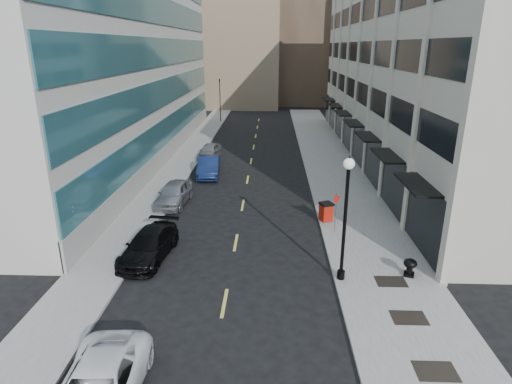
# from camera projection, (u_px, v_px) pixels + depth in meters

# --- Properties ---
(ground) EXTENTS (160.00, 160.00, 0.00)m
(ground) POSITION_uv_depth(u_px,v_px,m) (219.00, 332.00, 16.64)
(ground) COLOR black
(ground) RESTS_ON ground
(sidewalk_right) EXTENTS (5.00, 80.00, 0.15)m
(sidewalk_right) POSITION_uv_depth(u_px,v_px,m) (338.00, 180.00, 35.25)
(sidewalk_right) COLOR gray
(sidewalk_right) RESTS_ON ground
(sidewalk_left) EXTENTS (3.00, 80.00, 0.15)m
(sidewalk_left) POSITION_uv_depth(u_px,v_px,m) (170.00, 178.00, 35.74)
(sidewalk_left) COLOR gray
(sidewalk_left) RESTS_ON ground
(building_right) EXTENTS (15.30, 46.50, 18.25)m
(building_right) POSITION_uv_depth(u_px,v_px,m) (438.00, 64.00, 38.62)
(building_right) COLOR #B4AC98
(building_right) RESTS_ON ground
(building_left) EXTENTS (16.14, 46.00, 20.00)m
(building_left) POSITION_uv_depth(u_px,v_px,m) (79.00, 52.00, 39.46)
(building_left) COLOR beige
(building_left) RESTS_ON ground
(skyline_tan_near) EXTENTS (14.00, 18.00, 28.00)m
(skyline_tan_near) POSITION_uv_depth(u_px,v_px,m) (240.00, 25.00, 76.48)
(skyline_tan_near) COLOR #806B53
(skyline_tan_near) RESTS_ON ground
(skyline_brown) EXTENTS (12.00, 16.00, 34.00)m
(skyline_brown) POSITION_uv_depth(u_px,v_px,m) (306.00, 8.00, 78.86)
(skyline_brown) COLOR brown
(skyline_brown) RESTS_ON ground
(skyline_tan_far) EXTENTS (12.00, 14.00, 22.00)m
(skyline_tan_far) POSITION_uv_depth(u_px,v_px,m) (195.00, 43.00, 87.26)
(skyline_tan_far) COLOR #806B53
(skyline_tan_far) RESTS_ON ground
(skyline_stone) EXTENTS (10.00, 14.00, 20.00)m
(skyline_stone) POSITION_uv_depth(u_px,v_px,m) (364.00, 49.00, 75.12)
(skyline_stone) COLOR #B4AC98
(skyline_stone) RESTS_ON ground
(grate_near) EXTENTS (1.40, 1.00, 0.01)m
(grate_near) POSITION_uv_depth(u_px,v_px,m) (436.00, 371.00, 14.43)
(grate_near) COLOR black
(grate_near) RESTS_ON sidewalk_right
(grate_mid) EXTENTS (1.40, 1.00, 0.01)m
(grate_mid) POSITION_uv_depth(u_px,v_px,m) (409.00, 318.00, 17.26)
(grate_mid) COLOR black
(grate_mid) RESTS_ON sidewalk_right
(grate_far) EXTENTS (1.40, 1.00, 0.01)m
(grate_far) POSITION_uv_depth(u_px,v_px,m) (391.00, 281.00, 19.91)
(grate_far) COLOR black
(grate_far) RESTS_ON sidewalk_right
(road_centerline) EXTENTS (0.15, 68.20, 0.01)m
(road_centerline) POSITION_uv_depth(u_px,v_px,m) (245.00, 191.00, 32.70)
(road_centerline) COLOR #D8CC4C
(road_centerline) RESTS_ON ground
(traffic_signal) EXTENTS (0.66, 0.66, 6.98)m
(traffic_signal) POSITION_uv_depth(u_px,v_px,m) (220.00, 82.00, 60.33)
(traffic_signal) COLOR black
(traffic_signal) RESTS_ON ground
(car_black_pickup) EXTENTS (2.57, 5.17, 1.44)m
(car_black_pickup) POSITION_uv_depth(u_px,v_px,m) (149.00, 245.00, 22.22)
(car_black_pickup) COLOR black
(car_black_pickup) RESTS_ON ground
(car_silver_sedan) EXTENTS (2.21, 4.79, 1.59)m
(car_silver_sedan) POSITION_uv_depth(u_px,v_px,m) (174.00, 193.00, 29.77)
(car_silver_sedan) COLOR gray
(car_silver_sedan) RESTS_ON ground
(car_blue_sedan) EXTENTS (2.13, 5.11, 1.64)m
(car_blue_sedan) POSITION_uv_depth(u_px,v_px,m) (209.00, 166.00, 36.33)
(car_blue_sedan) COLOR #152350
(car_blue_sedan) RESTS_ON ground
(car_grey_sedan) EXTENTS (2.21, 4.39, 1.44)m
(car_grey_sedan) POSITION_uv_depth(u_px,v_px,m) (209.00, 151.00, 42.06)
(car_grey_sedan) COLOR gray
(car_grey_sedan) RESTS_ON ground
(trash_bin) EXTENTS (0.97, 0.97, 1.21)m
(trash_bin) POSITION_uv_depth(u_px,v_px,m) (326.00, 211.00, 26.58)
(trash_bin) COLOR #B01B0B
(trash_bin) RESTS_ON sidewalk_right
(lamppost) EXTENTS (0.50, 0.50, 5.99)m
(lamppost) POSITION_uv_depth(u_px,v_px,m) (346.00, 209.00, 19.04)
(lamppost) COLOR black
(lamppost) RESTS_ON sidewalk_right
(sign_post) EXTENTS (0.28, 0.07, 2.43)m
(sign_post) POSITION_uv_depth(u_px,v_px,m) (336.00, 207.00, 24.67)
(sign_post) COLOR slate
(sign_post) RESTS_ON sidewalk_right
(urn_planter) EXTENTS (0.63, 0.63, 0.87)m
(urn_planter) POSITION_uv_depth(u_px,v_px,m) (410.00, 266.00, 20.27)
(urn_planter) COLOR black
(urn_planter) RESTS_ON sidewalk_right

